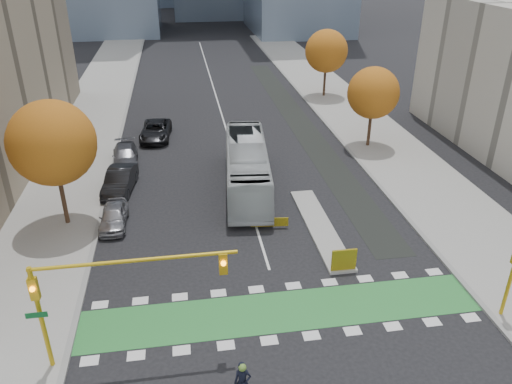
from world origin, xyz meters
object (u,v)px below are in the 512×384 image
object	(u,v)px
tree_east_near	(373,93)
parked_car_b	(120,181)
tree_west	(52,143)
hazard_board	(344,260)
parked_car_a	(114,216)
tree_east_far	(326,51)
bus	(247,167)
parked_car_d	(156,131)
traffic_signal_west	(102,286)
parked_car_c	(125,156)

from	to	relation	value
tree_east_near	parked_car_b	xyz separation A→B (m)	(-21.00, -5.62, -4.03)
tree_west	tree_east_near	bearing A→B (deg)	22.62
hazard_board	tree_west	size ratio (longest dim) A/B	0.17
parked_car_a	parked_car_b	world-z (taller)	parked_car_b
parked_car_b	hazard_board	bearing A→B (deg)	-35.43
tree_east_far	bus	distance (m)	25.97
parked_car_a	parked_car_d	distance (m)	15.78
tree_east_near	parked_car_a	xyz separation A→B (m)	(-20.99, -10.62, -4.17)
hazard_board	parked_car_b	distance (m)	17.81
traffic_signal_west	parked_car_d	size ratio (longest dim) A/B	1.53
tree_west	parked_car_c	xyz separation A→B (m)	(3.00, 9.38, -4.90)
parked_car_a	tree_east_near	bearing A→B (deg)	27.61
bus	parked_car_c	distance (m)	11.03
hazard_board	tree_east_far	xyz separation A→B (m)	(8.50, 33.80, 4.44)
tree_east_far	tree_west	bearing A→B (deg)	-133.30
tree_east_far	traffic_signal_west	world-z (taller)	tree_east_far
parked_car_d	tree_east_near	bearing A→B (deg)	-10.07
tree_east_far	parked_car_d	bearing A→B (deg)	-150.11
tree_west	bus	size ratio (longest dim) A/B	0.66
tree_east_far	parked_car_d	xyz separation A→B (m)	(-19.17, -11.02, -4.47)
hazard_board	tree_east_near	bearing A→B (deg)	65.80
bus	parked_car_c	xyz separation A→B (m)	(-9.21, 5.98, -1.02)
tree_east_near	hazard_board	bearing A→B (deg)	-114.20
traffic_signal_west	parked_car_c	xyz separation A→B (m)	(-1.07, 21.89, -3.32)
tree_east_far	traffic_signal_west	distance (m)	43.61
hazard_board	parked_car_c	distance (m)	21.54
tree_east_near	parked_car_d	size ratio (longest dim) A/B	1.27
parked_car_b	tree_east_far	bearing A→B (deg)	52.85
traffic_signal_west	bus	xyz separation A→B (m)	(8.14, 15.91, -2.30)
traffic_signal_west	parked_car_a	world-z (taller)	traffic_signal_west
tree_west	bus	world-z (taller)	tree_west
tree_east_near	parked_car_c	world-z (taller)	tree_east_near
hazard_board	parked_car_d	world-z (taller)	parked_car_d
parked_car_d	parked_car_c	bearing A→B (deg)	-107.70
traffic_signal_west	tree_east_near	bearing A→B (deg)	48.48
traffic_signal_west	bus	size ratio (longest dim) A/B	0.69
tree_east_far	parked_car_b	world-z (taller)	tree_east_far
tree_east_far	parked_car_a	xyz separation A→B (m)	(-21.49, -26.62, -4.55)
tree_east_far	parked_car_d	world-z (taller)	tree_east_far
tree_west	parked_car_d	world-z (taller)	tree_west
tree_west	parked_car_c	bearing A→B (deg)	72.26
hazard_board	tree_east_near	size ratio (longest dim) A/B	0.20
parked_car_a	parked_car_b	xyz separation A→B (m)	(-0.01, 5.00, 0.14)
tree_west	traffic_signal_west	bearing A→B (deg)	-71.98
tree_west	tree_east_near	size ratio (longest dim) A/B	1.16
tree_west	tree_east_far	bearing A→B (deg)	46.70
tree_east_far	parked_car_b	distance (m)	30.81
hazard_board	tree_east_near	world-z (taller)	tree_east_near
parked_car_a	parked_car_c	size ratio (longest dim) A/B	0.82
hazard_board	bus	size ratio (longest dim) A/B	0.11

